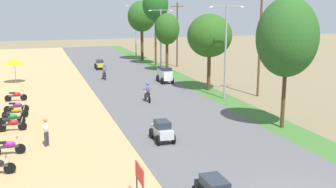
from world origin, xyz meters
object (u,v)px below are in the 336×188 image
car_hatchback_silver (162,130)px  motorbike_ahead_third (104,72)px  median_tree_fifth (142,17)px  median_tree_third (167,29)px  car_sedan_yellow (100,64)px  parked_motorbike_seventh (16,95)px  streetlamp_near (226,46)px  parked_motorbike_fifth (15,112)px  parked_motorbike_sixth (17,106)px  streetlamp_mid (161,34)px  vendor_umbrella (14,61)px  parked_motorbike_third (12,124)px  pedestrian_on_shoulder (46,131)px  parked_motorbike_second (8,146)px  street_signboard (140,176)px  utility_pole_far (177,34)px  streetlamp_far (136,27)px  car_van_white (165,74)px  median_tree_fourth (155,5)px  median_tree_second (210,36)px  motorbike_ahead_second (148,92)px  utility_pole_near (260,39)px

car_hatchback_silver → motorbike_ahead_third: size_ratio=1.11×
median_tree_fifth → motorbike_ahead_third: (-8.02, -14.65, -5.54)m
median_tree_third → car_sedan_yellow: bearing=148.8°
parked_motorbike_seventh → streetlamp_near: size_ratio=0.23×
parked_motorbike_fifth → car_hatchback_silver: size_ratio=0.90×
parked_motorbike_sixth → car_hatchback_silver: bearing=-49.3°
parked_motorbike_fifth → streetlamp_mid: bearing=49.7°
vendor_umbrella → streetlamp_near: bearing=-37.7°
parked_motorbike_seventh → median_tree_third: median_tree_third is taller
parked_motorbike_third → parked_motorbike_fifth: 3.22m
parked_motorbike_third → parked_motorbike_seventh: 8.94m
streetlamp_near → car_hatchback_silver: bearing=-132.4°
parked_motorbike_sixth → pedestrian_on_shoulder: bearing=-77.6°
parked_motorbike_second → car_sedan_yellow: car_sedan_yellow is taller
parked_motorbike_seventh → street_signboard: bearing=-75.2°
utility_pole_far → pedestrian_on_shoulder: bearing=-122.1°
pedestrian_on_shoulder → streetlamp_far: bearing=69.6°
median_tree_fifth → streetlamp_far: (0.23, 4.80, -1.70)m
median_tree_fifth → car_van_white: (-2.36, -18.57, -5.37)m
parked_motorbike_fifth → median_tree_fifth: median_tree_fifth is taller
median_tree_fourth → median_tree_third: bearing=-91.5°
parked_motorbike_second → parked_motorbike_sixth: 9.36m
streetlamp_mid → car_van_white: (-2.59, -9.87, -3.36)m
parked_motorbike_fifth → streetlamp_near: bearing=4.2°
vendor_umbrella → utility_pole_far: utility_pole_far is taller
street_signboard → streetlamp_mid: (11.51, 34.74, 3.28)m
median_tree_second → utility_pole_far: 16.34m
median_tree_fifth → motorbike_ahead_second: size_ratio=4.78×
car_sedan_yellow → streetlamp_near: bearing=-69.6°
streetlamp_mid → motorbike_ahead_second: size_ratio=4.15×
utility_pole_far → car_van_white: (-5.22, -11.14, -3.34)m
parked_motorbike_third → vendor_umbrella: vendor_umbrella is taller
median_tree_fifth → utility_pole_near: size_ratio=0.89×
parked_motorbike_fifth → car_van_white: (14.23, 9.98, 0.47)m
streetlamp_mid → utility_pole_far: (2.63, 1.27, -0.02)m
parked_motorbike_seventh → vendor_umbrella: size_ratio=0.71×
streetlamp_mid → car_sedan_yellow: (-7.57, 1.74, -3.64)m
parked_motorbike_fifth → vendor_umbrella: bearing=92.0°
median_tree_second → median_tree_fifth: (-0.39, 23.56, 1.22)m
utility_pole_near → median_tree_third: bearing=102.5°
pedestrian_on_shoulder → median_tree_fifth: bearing=67.5°
parked_motorbike_second → street_signboard: 8.99m
median_tree_third → streetlamp_near: (0.08, -15.83, -0.56)m
vendor_umbrella → median_tree_fifth: bearing=39.1°
streetlamp_far → vendor_umbrella: bearing=-132.8°
car_sedan_yellow → motorbike_ahead_second: size_ratio=1.26×
parked_motorbike_second → streetlamp_near: streetlamp_near is taller
parked_motorbike_second → median_tree_second: median_tree_second is taller
parked_motorbike_second → median_tree_fifth: median_tree_fifth is taller
car_hatchback_silver → motorbike_ahead_second: motorbike_ahead_second is taller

